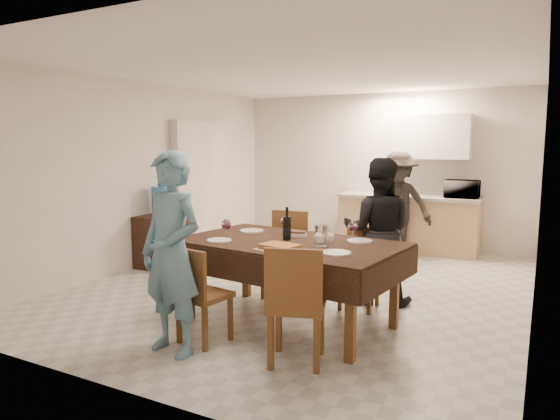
{
  "coord_description": "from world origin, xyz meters",
  "views": [
    {
      "loc": [
        2.53,
        -5.42,
        1.72
      ],
      "look_at": [
        -0.19,
        -0.3,
        0.97
      ],
      "focal_mm": 32.0,
      "sensor_mm": 36.0,
      "label": 1
    }
  ],
  "objects_px": {
    "water_jug": "(161,201)",
    "person_near": "(171,253)",
    "dining_table": "(289,245)",
    "savoury_tart": "(280,247)",
    "person_far": "(378,231)",
    "wine_bottle": "(287,223)",
    "water_pitcher": "(321,235)",
    "person_kitchen": "(398,204)",
    "console": "(162,240)",
    "microwave": "(462,189)"
  },
  "relations": [
    {
      "from": "savoury_tart",
      "to": "person_far",
      "type": "bearing_deg",
      "value": 72.53
    },
    {
      "from": "person_kitchen",
      "to": "microwave",
      "type": "bearing_deg",
      "value": 27.15
    },
    {
      "from": "dining_table",
      "to": "console",
      "type": "distance_m",
      "value": 3.01
    },
    {
      "from": "person_far",
      "to": "water_jug",
      "type": "bearing_deg",
      "value": -16.6
    },
    {
      "from": "microwave",
      "to": "person_near",
      "type": "xyz_separation_m",
      "value": [
        -1.56,
        -4.98,
        -0.21
      ]
    },
    {
      "from": "wine_bottle",
      "to": "person_kitchen",
      "type": "xyz_separation_m",
      "value": [
        0.18,
        3.43,
        -0.16
      ]
    },
    {
      "from": "person_far",
      "to": "person_near",
      "type": "bearing_deg",
      "value": 49.69
    },
    {
      "from": "wine_bottle",
      "to": "water_pitcher",
      "type": "height_order",
      "value": "wine_bottle"
    },
    {
      "from": "dining_table",
      "to": "person_far",
      "type": "distance_m",
      "value": 1.19
    },
    {
      "from": "dining_table",
      "to": "console",
      "type": "bearing_deg",
      "value": 161.46
    },
    {
      "from": "microwave",
      "to": "person_far",
      "type": "bearing_deg",
      "value": 81.0
    },
    {
      "from": "water_jug",
      "to": "person_kitchen",
      "type": "xyz_separation_m",
      "value": [
        2.82,
        2.2,
        -0.12
      ]
    },
    {
      "from": "console",
      "to": "savoury_tart",
      "type": "relative_size",
      "value": 2.08
    },
    {
      "from": "water_jug",
      "to": "person_far",
      "type": "height_order",
      "value": "person_far"
    },
    {
      "from": "console",
      "to": "water_jug",
      "type": "relative_size",
      "value": 1.98
    },
    {
      "from": "savoury_tart",
      "to": "microwave",
      "type": "distance_m",
      "value": 4.41
    },
    {
      "from": "person_kitchen",
      "to": "dining_table",
      "type": "bearing_deg",
      "value": -92.11
    },
    {
      "from": "water_jug",
      "to": "person_near",
      "type": "distance_m",
      "value": 3.16
    },
    {
      "from": "wine_bottle",
      "to": "person_far",
      "type": "bearing_deg",
      "value": 59.04
    },
    {
      "from": "savoury_tart",
      "to": "person_kitchen",
      "type": "distance_m",
      "value": 3.86
    },
    {
      "from": "person_near",
      "to": "person_far",
      "type": "height_order",
      "value": "person_near"
    },
    {
      "from": "person_far",
      "to": "console",
      "type": "bearing_deg",
      "value": -16.6
    },
    {
      "from": "water_pitcher",
      "to": "savoury_tart",
      "type": "distance_m",
      "value": 0.42
    },
    {
      "from": "dining_table",
      "to": "person_kitchen",
      "type": "relative_size",
      "value": 1.36
    },
    {
      "from": "dining_table",
      "to": "microwave",
      "type": "height_order",
      "value": "microwave"
    },
    {
      "from": "water_jug",
      "to": "microwave",
      "type": "xyz_separation_m",
      "value": [
        3.7,
        2.65,
        0.11
      ]
    },
    {
      "from": "dining_table",
      "to": "water_jug",
      "type": "relative_size",
      "value": 5.49
    },
    {
      "from": "microwave",
      "to": "dining_table",
      "type": "bearing_deg",
      "value": 75.63
    },
    {
      "from": "water_pitcher",
      "to": "person_kitchen",
      "type": "bearing_deg",
      "value": 93.6
    },
    {
      "from": "dining_table",
      "to": "wine_bottle",
      "type": "xyz_separation_m",
      "value": [
        -0.05,
        0.05,
        0.2
      ]
    },
    {
      "from": "console",
      "to": "water_jug",
      "type": "xyz_separation_m",
      "value": [
        0.0,
        0.0,
        0.57
      ]
    },
    {
      "from": "water_jug",
      "to": "dining_table",
      "type": "bearing_deg",
      "value": -25.3
    },
    {
      "from": "water_pitcher",
      "to": "console",
      "type": "bearing_deg",
      "value": 156.5
    },
    {
      "from": "console",
      "to": "person_far",
      "type": "xyz_separation_m",
      "value": [
        3.24,
        -0.22,
        0.43
      ]
    },
    {
      "from": "savoury_tart",
      "to": "microwave",
      "type": "xyz_separation_m",
      "value": [
        0.91,
        4.31,
        0.21
      ]
    },
    {
      "from": "wine_bottle",
      "to": "water_pitcher",
      "type": "xyz_separation_m",
      "value": [
        0.4,
        -0.1,
        -0.07
      ]
    },
    {
      "from": "wine_bottle",
      "to": "water_pitcher",
      "type": "distance_m",
      "value": 0.42
    },
    {
      "from": "savoury_tart",
      "to": "person_near",
      "type": "height_order",
      "value": "person_near"
    },
    {
      "from": "water_pitcher",
      "to": "wine_bottle",
      "type": "bearing_deg",
      "value": 165.96
    },
    {
      "from": "console",
      "to": "water_pitcher",
      "type": "relative_size",
      "value": 4.17
    },
    {
      "from": "savoury_tart",
      "to": "water_jug",
      "type": "bearing_deg",
      "value": 149.39
    },
    {
      "from": "microwave",
      "to": "person_far",
      "type": "height_order",
      "value": "person_far"
    },
    {
      "from": "water_jug",
      "to": "wine_bottle",
      "type": "bearing_deg",
      "value": -24.83
    },
    {
      "from": "water_jug",
      "to": "person_near",
      "type": "xyz_separation_m",
      "value": [
        2.14,
        -2.32,
        -0.1
      ]
    },
    {
      "from": "wine_bottle",
      "to": "savoury_tart",
      "type": "xyz_separation_m",
      "value": [
        0.15,
        -0.43,
        -0.14
      ]
    },
    {
      "from": "console",
      "to": "person_kitchen",
      "type": "height_order",
      "value": "person_kitchen"
    },
    {
      "from": "dining_table",
      "to": "savoury_tart",
      "type": "bearing_deg",
      "value": -68.5
    },
    {
      "from": "person_far",
      "to": "savoury_tart",
      "type": "bearing_deg",
      "value": 59.87
    },
    {
      "from": "person_near",
      "to": "microwave",
      "type": "bearing_deg",
      "value": 79.27
    },
    {
      "from": "wine_bottle",
      "to": "savoury_tart",
      "type": "height_order",
      "value": "wine_bottle"
    }
  ]
}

